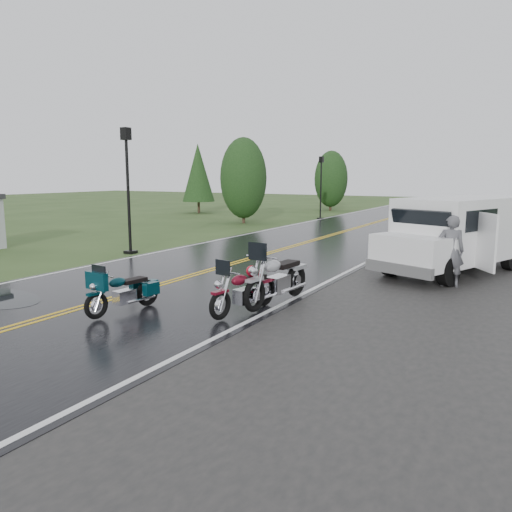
{
  "coord_description": "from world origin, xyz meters",
  "views": [
    {
      "loc": [
        8.73,
        -8.46,
        2.97
      ],
      "look_at": [
        2.8,
        2.0,
        1.0
      ],
      "focal_mm": 35.0,
      "sensor_mm": 36.0,
      "label": 1
    }
  ],
  "objects_px": {
    "lamp_post_far_left": "(321,188)",
    "lamp_post_near_left": "(128,191)",
    "motorcycle_silver": "(254,281)",
    "motorcycle_red": "(220,294)",
    "person_at_van": "(450,252)",
    "van_white": "(392,237)",
    "motorcycle_teal": "(96,295)"
  },
  "relations": [
    {
      "from": "motorcycle_teal",
      "to": "person_at_van",
      "type": "relative_size",
      "value": 0.99
    },
    {
      "from": "motorcycle_red",
      "to": "lamp_post_far_left",
      "type": "xyz_separation_m",
      "value": [
        -7.26,
        23.0,
        1.49
      ]
    },
    {
      "from": "motorcycle_red",
      "to": "lamp_post_near_left",
      "type": "distance_m",
      "value": 9.98
    },
    {
      "from": "van_white",
      "to": "lamp_post_near_left",
      "type": "relative_size",
      "value": 1.26
    },
    {
      "from": "van_white",
      "to": "person_at_van",
      "type": "relative_size",
      "value": 3.13
    },
    {
      "from": "motorcycle_teal",
      "to": "van_white",
      "type": "relative_size",
      "value": 0.32
    },
    {
      "from": "van_white",
      "to": "lamp_post_near_left",
      "type": "bearing_deg",
      "value": -155.48
    },
    {
      "from": "motorcycle_red",
      "to": "motorcycle_silver",
      "type": "height_order",
      "value": "motorcycle_silver"
    },
    {
      "from": "motorcycle_teal",
      "to": "lamp_post_far_left",
      "type": "distance_m",
      "value": 24.76
    },
    {
      "from": "motorcycle_silver",
      "to": "person_at_van",
      "type": "relative_size",
      "value": 1.3
    },
    {
      "from": "motorcycle_silver",
      "to": "lamp_post_far_left",
      "type": "height_order",
      "value": "lamp_post_far_left"
    },
    {
      "from": "motorcycle_red",
      "to": "van_white",
      "type": "height_order",
      "value": "van_white"
    },
    {
      "from": "motorcycle_teal",
      "to": "lamp_post_near_left",
      "type": "bearing_deg",
      "value": 135.75
    },
    {
      "from": "lamp_post_near_left",
      "to": "motorcycle_red",
      "type": "bearing_deg",
      "value": -36.15
    },
    {
      "from": "motorcycle_red",
      "to": "motorcycle_silver",
      "type": "xyz_separation_m",
      "value": [
        0.31,
        0.86,
        0.13
      ]
    },
    {
      "from": "motorcycle_red",
      "to": "motorcycle_silver",
      "type": "distance_m",
      "value": 0.92
    },
    {
      "from": "motorcycle_silver",
      "to": "van_white",
      "type": "distance_m",
      "value": 5.69
    },
    {
      "from": "motorcycle_teal",
      "to": "lamp_post_far_left",
      "type": "relative_size",
      "value": 0.45
    },
    {
      "from": "motorcycle_silver",
      "to": "motorcycle_teal",
      "type": "bearing_deg",
      "value": -136.95
    },
    {
      "from": "van_white",
      "to": "person_at_van",
      "type": "bearing_deg",
      "value": 0.81
    },
    {
      "from": "motorcycle_silver",
      "to": "van_white",
      "type": "height_order",
      "value": "van_white"
    },
    {
      "from": "motorcycle_silver",
      "to": "person_at_van",
      "type": "bearing_deg",
      "value": 60.79
    },
    {
      "from": "van_white",
      "to": "lamp_post_near_left",
      "type": "height_order",
      "value": "lamp_post_near_left"
    },
    {
      "from": "person_at_van",
      "to": "motorcycle_teal",
      "type": "bearing_deg",
      "value": 37.2
    },
    {
      "from": "motorcycle_red",
      "to": "person_at_van",
      "type": "xyz_separation_m",
      "value": [
        3.51,
        5.69,
        0.35
      ]
    },
    {
      "from": "motorcycle_teal",
      "to": "lamp_post_far_left",
      "type": "xyz_separation_m",
      "value": [
        -5.04,
        24.19,
        1.53
      ]
    },
    {
      "from": "person_at_van",
      "to": "lamp_post_far_left",
      "type": "relative_size",
      "value": 0.45
    },
    {
      "from": "motorcycle_red",
      "to": "person_at_van",
      "type": "distance_m",
      "value": 6.7
    },
    {
      "from": "person_at_van",
      "to": "lamp_post_far_left",
      "type": "height_order",
      "value": "lamp_post_far_left"
    },
    {
      "from": "van_white",
      "to": "lamp_post_far_left",
      "type": "xyz_separation_m",
      "value": [
        -9.07,
        16.67,
        0.92
      ]
    },
    {
      "from": "motorcycle_red",
      "to": "lamp_post_far_left",
      "type": "relative_size",
      "value": 0.49
    },
    {
      "from": "lamp_post_far_left",
      "to": "lamp_post_near_left",
      "type": "bearing_deg",
      "value": -92.23
    }
  ]
}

